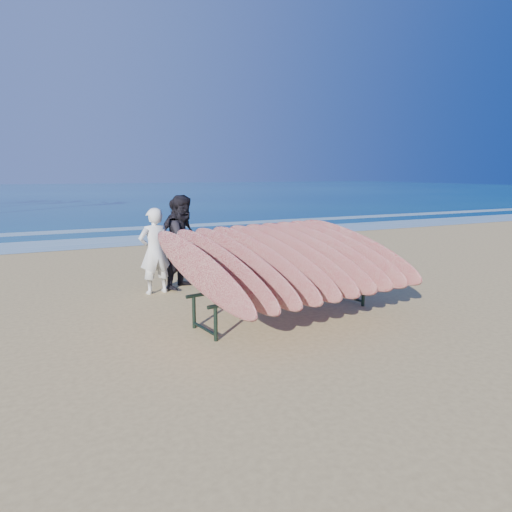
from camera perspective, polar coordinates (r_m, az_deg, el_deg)
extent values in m
plane|color=tan|center=(7.05, 2.80, -8.68)|extent=(120.00, 120.00, 0.00)
plane|color=navy|center=(61.00, -22.45, 7.42)|extent=(160.00, 160.00, 0.00)
plane|color=white|center=(16.35, -13.88, 1.99)|extent=(160.00, 160.00, 0.00)
plane|color=white|center=(19.77, -15.92, 3.30)|extent=(160.00, 160.00, 0.00)
cylinder|color=black|center=(6.38, -5.07, -8.42)|extent=(0.06, 0.06, 0.50)
cylinder|color=black|center=(8.19, 13.27, -4.42)|extent=(0.06, 0.06, 0.50)
cylinder|color=black|center=(6.93, -7.76, -6.95)|extent=(0.06, 0.06, 0.50)
cylinder|color=black|center=(8.62, 10.06, -3.56)|extent=(0.06, 0.06, 0.50)
cylinder|color=black|center=(7.12, 5.32, -4.32)|extent=(3.16, 0.59, 0.06)
cylinder|color=black|center=(7.62, 2.17, -3.32)|extent=(3.16, 0.59, 0.06)
cylinder|color=black|center=(6.71, -6.44, -9.04)|extent=(0.15, 0.65, 0.04)
cylinder|color=black|center=(8.45, 11.58, -5.10)|extent=(0.15, 0.65, 0.04)
ellipsoid|color=maroon|center=(6.43, -7.15, -1.70)|extent=(0.57, 2.98, 1.23)
ellipsoid|color=maroon|center=(6.60, -4.50, -1.35)|extent=(0.57, 2.98, 1.23)
ellipsoid|color=maroon|center=(6.77, -1.99, -1.01)|extent=(0.57, 2.98, 1.23)
ellipsoid|color=maroon|center=(6.96, 0.40, -0.70)|extent=(0.57, 2.98, 1.23)
ellipsoid|color=maroon|center=(7.16, 2.65, -0.39)|extent=(0.57, 2.98, 1.23)
ellipsoid|color=maroon|center=(7.37, 4.78, -0.11)|extent=(0.57, 2.98, 1.23)
ellipsoid|color=maroon|center=(7.59, 6.78, 0.16)|extent=(0.57, 2.98, 1.23)
ellipsoid|color=maroon|center=(7.82, 8.67, 0.41)|extent=(0.57, 2.98, 1.23)
ellipsoid|color=maroon|center=(8.06, 10.46, 0.65)|extent=(0.57, 2.98, 1.23)
ellipsoid|color=maroon|center=(8.31, 12.13, 0.88)|extent=(0.57, 2.98, 1.23)
imported|color=silver|center=(8.92, -12.56, 0.61)|extent=(0.65, 0.47, 1.65)
imported|color=black|center=(9.25, -8.97, 1.75)|extent=(1.15, 1.12, 1.87)
imported|color=black|center=(10.99, -9.88, 2.63)|extent=(1.08, 0.83, 1.70)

